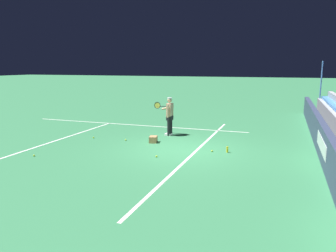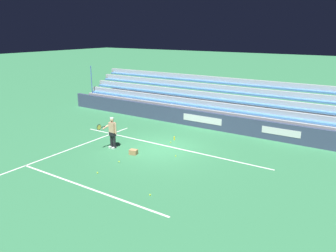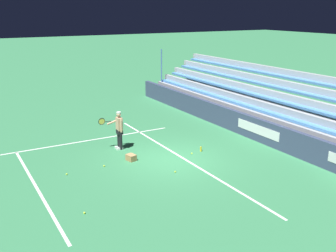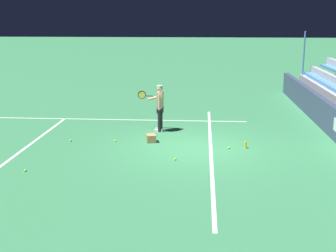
{
  "view_description": "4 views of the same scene",
  "coord_description": "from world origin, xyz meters",
  "px_view_note": "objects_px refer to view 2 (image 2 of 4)",
  "views": [
    {
      "loc": [
        -11.4,
        -3.49,
        3.12
      ],
      "look_at": [
        0.0,
        0.6,
        0.87
      ],
      "focal_mm": 35.0,
      "sensor_mm": 36.0,
      "label": 1
    },
    {
      "loc": [
        -9.53,
        13.86,
        6.21
      ],
      "look_at": [
        -0.25,
        -0.27,
        1.26
      ],
      "focal_mm": 35.0,
      "sensor_mm": 36.0,
      "label": 2
    },
    {
      "loc": [
        -13.28,
        7.74,
        6.03
      ],
      "look_at": [
        0.56,
        -0.16,
        1.3
      ],
      "focal_mm": 42.0,
      "sensor_mm": 36.0,
      "label": 3
    },
    {
      "loc": [
        -14.51,
        -0.21,
        4.18
      ],
      "look_at": [
        0.32,
        0.9,
        0.66
      ],
      "focal_mm": 50.0,
      "sensor_mm": 36.0,
      "label": 4
    }
  ],
  "objects_px": {
    "ball_box_cardboard": "(133,152)",
    "tennis_ball_near_player": "(171,142)",
    "tennis_ball_by_box": "(119,162)",
    "tennis_ball_on_baseline": "(97,173)",
    "tennis_ball_midcourt": "(176,156)",
    "tennis_ball_far_left": "(150,195)",
    "water_bottle": "(174,138)",
    "tennis_player": "(112,132)"
  },
  "relations": [
    {
      "from": "ball_box_cardboard",
      "to": "tennis_ball_near_player",
      "type": "bearing_deg",
      "value": -103.8
    },
    {
      "from": "ball_box_cardboard",
      "to": "tennis_ball_on_baseline",
      "type": "distance_m",
      "value": 2.76
    },
    {
      "from": "ball_box_cardboard",
      "to": "tennis_ball_on_baseline",
      "type": "height_order",
      "value": "ball_box_cardboard"
    },
    {
      "from": "tennis_ball_near_player",
      "to": "tennis_ball_midcourt",
      "type": "bearing_deg",
      "value": 129.6
    },
    {
      "from": "tennis_ball_near_player",
      "to": "tennis_ball_by_box",
      "type": "bearing_deg",
      "value": 81.77
    },
    {
      "from": "ball_box_cardboard",
      "to": "tennis_ball_by_box",
      "type": "distance_m",
      "value": 1.23
    },
    {
      "from": "tennis_ball_on_baseline",
      "to": "ball_box_cardboard",
      "type": "bearing_deg",
      "value": -86.94
    },
    {
      "from": "tennis_ball_midcourt",
      "to": "tennis_player",
      "type": "bearing_deg",
      "value": 12.63
    },
    {
      "from": "tennis_ball_midcourt",
      "to": "tennis_ball_by_box",
      "type": "xyz_separation_m",
      "value": [
        1.92,
        2.16,
        0.0
      ]
    },
    {
      "from": "tennis_ball_near_player",
      "to": "water_bottle",
      "type": "height_order",
      "value": "water_bottle"
    },
    {
      "from": "tennis_ball_on_baseline",
      "to": "tennis_ball_far_left",
      "type": "height_order",
      "value": "same"
    },
    {
      "from": "tennis_ball_far_left",
      "to": "tennis_ball_near_player",
      "type": "bearing_deg",
      "value": -64.52
    },
    {
      "from": "tennis_ball_by_box",
      "to": "tennis_ball_near_player",
      "type": "relative_size",
      "value": 1.0
    },
    {
      "from": "tennis_player",
      "to": "tennis_ball_by_box",
      "type": "xyz_separation_m",
      "value": [
        -1.66,
        1.36,
        -0.86
      ]
    },
    {
      "from": "ball_box_cardboard",
      "to": "tennis_ball_far_left",
      "type": "relative_size",
      "value": 6.06
    },
    {
      "from": "tennis_ball_midcourt",
      "to": "tennis_ball_far_left",
      "type": "distance_m",
      "value": 4.27
    },
    {
      "from": "tennis_ball_far_left",
      "to": "water_bottle",
      "type": "height_order",
      "value": "water_bottle"
    },
    {
      "from": "tennis_ball_on_baseline",
      "to": "water_bottle",
      "type": "relative_size",
      "value": 0.3
    },
    {
      "from": "water_bottle",
      "to": "tennis_ball_midcourt",
      "type": "bearing_deg",
      "value": 123.71
    },
    {
      "from": "tennis_ball_midcourt",
      "to": "tennis_ball_by_box",
      "type": "height_order",
      "value": "same"
    },
    {
      "from": "ball_box_cardboard",
      "to": "tennis_ball_midcourt",
      "type": "bearing_deg",
      "value": -154.82
    },
    {
      "from": "tennis_ball_far_left",
      "to": "tennis_player",
      "type": "bearing_deg",
      "value": -33.41
    },
    {
      "from": "ball_box_cardboard",
      "to": "tennis_ball_near_player",
      "type": "distance_m",
      "value": 2.67
    },
    {
      "from": "tennis_ball_by_box",
      "to": "tennis_ball_far_left",
      "type": "xyz_separation_m",
      "value": [
        -3.27,
        1.89,
        0.0
      ]
    },
    {
      "from": "tennis_player",
      "to": "tennis_ball_on_baseline",
      "type": "distance_m",
      "value": 3.48
    },
    {
      "from": "tennis_ball_midcourt",
      "to": "tennis_ball_far_left",
      "type": "relative_size",
      "value": 1.0
    },
    {
      "from": "water_bottle",
      "to": "tennis_ball_on_baseline",
      "type": "bearing_deg",
      "value": 86.19
    },
    {
      "from": "tennis_player",
      "to": "tennis_ball_far_left",
      "type": "distance_m",
      "value": 5.97
    },
    {
      "from": "tennis_ball_near_player",
      "to": "water_bottle",
      "type": "bearing_deg",
      "value": -79.86
    },
    {
      "from": "tennis_ball_on_baseline",
      "to": "tennis_ball_near_player",
      "type": "height_order",
      "value": "same"
    },
    {
      "from": "ball_box_cardboard",
      "to": "tennis_ball_midcourt",
      "type": "relative_size",
      "value": 6.06
    },
    {
      "from": "tennis_ball_on_baseline",
      "to": "water_bottle",
      "type": "distance_m",
      "value": 5.9
    },
    {
      "from": "tennis_ball_midcourt",
      "to": "tennis_ball_far_left",
      "type": "bearing_deg",
      "value": 108.45
    },
    {
      "from": "tennis_ball_by_box",
      "to": "water_bottle",
      "type": "distance_m",
      "value": 4.38
    },
    {
      "from": "tennis_player",
      "to": "ball_box_cardboard",
      "type": "xyz_separation_m",
      "value": [
        -1.57,
        0.14,
        -0.76
      ]
    },
    {
      "from": "ball_box_cardboard",
      "to": "tennis_player",
      "type": "bearing_deg",
      "value": -5.08
    },
    {
      "from": "ball_box_cardboard",
      "to": "tennis_ball_by_box",
      "type": "height_order",
      "value": "ball_box_cardboard"
    },
    {
      "from": "ball_box_cardboard",
      "to": "tennis_ball_on_baseline",
      "type": "xyz_separation_m",
      "value": [
        -0.15,
        2.75,
        -0.1
      ]
    },
    {
      "from": "tennis_ball_near_player",
      "to": "tennis_ball_far_left",
      "type": "height_order",
      "value": "same"
    },
    {
      "from": "tennis_ball_by_box",
      "to": "tennis_ball_on_baseline",
      "type": "height_order",
      "value": "same"
    },
    {
      "from": "tennis_ball_midcourt",
      "to": "tennis_ball_near_player",
      "type": "relative_size",
      "value": 1.0
    },
    {
      "from": "ball_box_cardboard",
      "to": "tennis_ball_near_player",
      "type": "height_order",
      "value": "ball_box_cardboard"
    }
  ]
}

